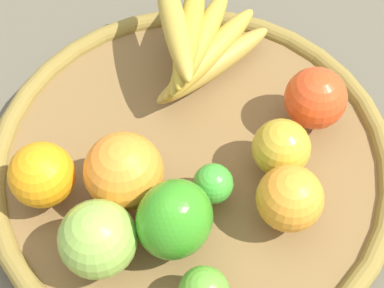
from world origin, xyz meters
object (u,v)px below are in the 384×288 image
apple_0 (281,148)px  orange_0 (124,172)px  lime_0 (213,184)px  orange_2 (42,175)px  apple_2 (98,239)px  bell_pepper (174,220)px  apple_1 (316,98)px  banana_bunch (199,43)px  orange_1 (290,198)px

apple_0 → orange_0: size_ratio=0.77×
lime_0 → orange_2: orange_2 is taller
apple_2 → lime_0: 0.14m
bell_pepper → apple_1: bearing=179.5°
bell_pepper → apple_1: bell_pepper is taller
bell_pepper → banana_bunch: bearing=-141.3°
orange_2 → orange_1: bearing=96.9°
bell_pepper → apple_2: (0.03, -0.07, -0.01)m
apple_2 → orange_1: (-0.09, 0.18, -0.00)m
banana_bunch → apple_0: (0.12, 0.12, -0.01)m
orange_2 → orange_0: (-0.02, 0.08, 0.01)m
bell_pepper → apple_2: bell_pepper is taller
banana_bunch → apple_1: bearing=72.1°
banana_bunch → orange_2: banana_bunch is taller
orange_2 → apple_0: size_ratio=1.10×
banana_bunch → apple_2: banana_bunch is taller
orange_0 → bell_pepper: bearing=56.5°
apple_0 → orange_2: bearing=-69.1°
orange_1 → apple_0: (-0.06, -0.02, -0.00)m
bell_pepper → lime_0: bell_pepper is taller
bell_pepper → banana_bunch: (-0.23, -0.03, -0.00)m
orange_1 → apple_0: bearing=-164.2°
bell_pepper → apple_1: size_ratio=1.27×
banana_bunch → orange_0: size_ratio=2.20×
apple_2 → orange_1: size_ratio=1.12×
apple_1 → lime_0: apple_1 is taller
orange_1 → bell_pepper: bearing=-63.2°
apple_1 → apple_2: size_ratio=0.92×
banana_bunch → apple_1: banana_bunch is taller
orange_1 → orange_0: (0.01, -0.17, 0.01)m
banana_bunch → orange_2: (0.21, -0.12, -0.01)m
orange_1 → apple_0: orange_1 is taller
apple_1 → bell_pepper: bearing=-32.3°
orange_0 → lime_0: bearing=101.1°
banana_bunch → orange_2: 0.24m
lime_0 → orange_2: size_ratio=0.62×
bell_pepper → orange_1: size_ratio=1.31×
bell_pepper → apple_1: (-0.19, 0.12, -0.01)m
banana_bunch → orange_1: 0.23m
apple_1 → apple_0: 0.08m
banana_bunch → apple_2: bearing=-8.5°
orange_0 → orange_1: bearing=93.8°
banana_bunch → orange_1: bearing=37.0°
banana_bunch → orange_2: size_ratio=2.62×
apple_1 → apple_2: bearing=-40.2°
bell_pepper → banana_bunch: 0.24m
apple_2 → orange_0: bearing=177.3°
banana_bunch → orange_0: 0.20m
apple_0 → orange_0: bearing=-65.1°
apple_2 → apple_0: apple_2 is taller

